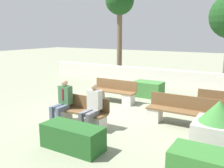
{
  "coord_description": "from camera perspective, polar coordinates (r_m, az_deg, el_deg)",
  "views": [
    {
      "loc": [
        4.47,
        -6.92,
        2.66
      ],
      "look_at": [
        0.04,
        0.5,
        0.9
      ],
      "focal_mm": 40.0,
      "sensor_mm": 36.0,
      "label": 1
    }
  ],
  "objects": [
    {
      "name": "hedge_block_near_left",
      "position": [
        6.0,
        -8.99,
        -11.91
      ],
      "size": [
        1.49,
        0.63,
        0.58
      ],
      "color": "#235623",
      "rests_on": "ground_plane"
    },
    {
      "name": "perimeter_wall",
      "position": [
        13.37,
        10.89,
        1.62
      ],
      "size": [
        13.89,
        0.3,
        0.83
      ],
      "color": "beige",
      "rests_on": "ground_plane"
    },
    {
      "name": "planter_corner_right",
      "position": [
        5.94,
        22.93,
        -9.78
      ],
      "size": [
        0.96,
        0.96,
        1.26
      ],
      "color": "beige",
      "rests_on": "ground_plane"
    },
    {
      "name": "ground_plane",
      "position": [
        8.65,
        -1.92,
        -6.39
      ],
      "size": [
        60.0,
        60.0,
        0.0
      ],
      "primitive_type": "plane",
      "color": "gray"
    },
    {
      "name": "person_seated_man",
      "position": [
        7.51,
        -11.23,
        -3.58
      ],
      "size": [
        0.38,
        0.64,
        1.33
      ],
      "color": "#515B70",
      "rests_on": "ground_plane"
    },
    {
      "name": "bench_front",
      "position": [
        7.38,
        -7.16,
        -6.99
      ],
      "size": [
        1.72,
        0.48,
        0.86
      ],
      "color": "brown",
      "rests_on": "ground_plane"
    },
    {
      "name": "tree_leftmost",
      "position": [
        16.08,
        1.77,
        17.9
      ],
      "size": [
        1.76,
        1.76,
        5.53
      ],
      "color": "brown",
      "rests_on": "ground_plane"
    },
    {
      "name": "hedge_block_near_right",
      "position": [
        10.75,
        8.3,
        -1.17
      ],
      "size": [
        1.19,
        0.79,
        0.64
      ],
      "color": "#3D7A38",
      "rests_on": "ground_plane"
    },
    {
      "name": "bench_back",
      "position": [
        9.8,
        0.32,
        -2.22
      ],
      "size": [
        1.84,
        0.48,
        0.86
      ],
      "rotation": [
        0.0,
        0.0,
        0.03
      ],
      "color": "brown",
      "rests_on": "ground_plane"
    },
    {
      "name": "person_seated_woman",
      "position": [
        6.86,
        -4.61,
        -4.83
      ],
      "size": [
        0.38,
        0.64,
        1.33
      ],
      "color": "slate",
      "rests_on": "ground_plane"
    },
    {
      "name": "bench_left_side",
      "position": [
        7.59,
        16.0,
        -6.69
      ],
      "size": [
        2.17,
        0.48,
        0.86
      ],
      "rotation": [
        0.0,
        0.0,
        -0.09
      ],
      "color": "brown",
      "rests_on": "ground_plane"
    }
  ]
}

